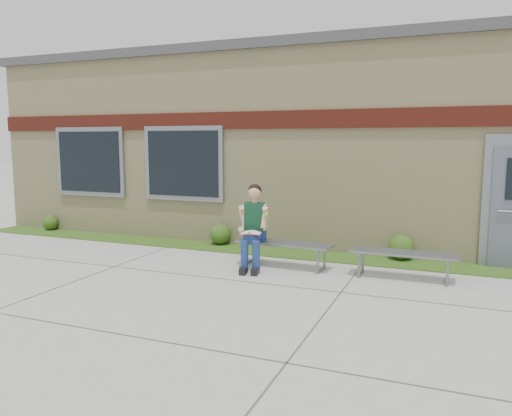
% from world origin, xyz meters
% --- Properties ---
extents(ground, '(80.00, 80.00, 0.00)m').
position_xyz_m(ground, '(0.00, 0.00, 0.00)').
color(ground, '#9E9E99').
rests_on(ground, ground).
extents(grass_strip, '(16.00, 0.80, 0.02)m').
position_xyz_m(grass_strip, '(0.00, 2.60, 0.01)').
color(grass_strip, '#244512').
rests_on(grass_strip, ground).
extents(school_building, '(16.20, 6.22, 4.20)m').
position_xyz_m(school_building, '(-0.00, 5.99, 2.10)').
color(school_building, beige).
rests_on(school_building, ground).
extents(bench_left, '(1.72, 0.57, 0.44)m').
position_xyz_m(bench_left, '(-0.25, 1.60, 0.34)').
color(bench_left, slate).
rests_on(bench_left, ground).
extents(bench_right, '(1.67, 0.47, 0.43)m').
position_xyz_m(bench_right, '(1.75, 1.60, 0.33)').
color(bench_right, slate).
rests_on(bench_right, ground).
extents(girl, '(0.59, 0.94, 1.44)m').
position_xyz_m(girl, '(-0.73, 1.39, 0.73)').
color(girl, navy).
rests_on(girl, ground).
extents(shrub_west, '(0.35, 0.35, 0.35)m').
position_xyz_m(shrub_west, '(-6.71, 2.85, 0.20)').
color(shrub_west, '#244512').
rests_on(shrub_west, grass_strip).
extents(shrub_mid, '(0.43, 0.43, 0.43)m').
position_xyz_m(shrub_mid, '(-2.09, 2.85, 0.24)').
color(shrub_mid, '#244512').
rests_on(shrub_mid, grass_strip).
extents(shrub_east, '(0.46, 0.46, 0.46)m').
position_xyz_m(shrub_east, '(1.60, 2.85, 0.25)').
color(shrub_east, '#244512').
rests_on(shrub_east, grass_strip).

